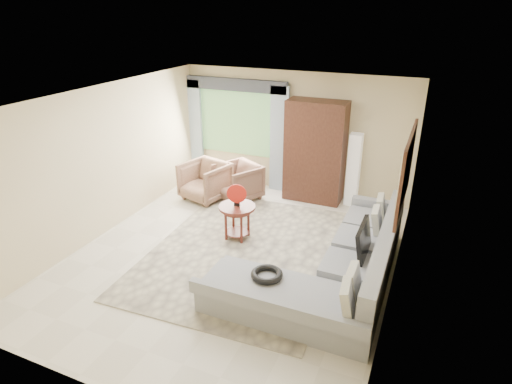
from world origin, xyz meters
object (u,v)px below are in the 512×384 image
at_px(tv_screen, 364,240).
at_px(armoire, 315,152).
at_px(sectional_sofa, 339,271).
at_px(potted_plant, 199,178).
at_px(floor_lamp, 353,170).
at_px(armchair_right, 238,182).
at_px(armchair_left, 205,181).
at_px(coffee_table, 237,221).

xyz_separation_m(tv_screen, armoire, (-1.50, 2.65, 0.33)).
distance_m(sectional_sofa, potted_plant, 4.47).
height_order(sectional_sofa, floor_lamp, floor_lamp).
xyz_separation_m(sectional_sofa, armchair_right, (-2.70, 2.27, 0.10)).
bearing_deg(tv_screen, potted_plant, 151.40).
bearing_deg(floor_lamp, potted_plant, -171.08).
distance_m(tv_screen, armoire, 3.06).
bearing_deg(armoire, armchair_right, -156.73).
height_order(potted_plant, armoire, armoire).
relative_size(armchair_left, armoire, 0.42).
height_order(potted_plant, floor_lamp, floor_lamp).
relative_size(potted_plant, floor_lamp, 0.33).
bearing_deg(armoire, floor_lamp, 4.29).
xyz_separation_m(sectional_sofa, tv_screen, (0.27, 0.25, 0.44)).
distance_m(sectional_sofa, armchair_left, 3.89).
relative_size(tv_screen, armchair_left, 0.84).
bearing_deg(sectional_sofa, coffee_table, 160.05).
bearing_deg(potted_plant, armchair_left, -47.34).
distance_m(tv_screen, armchair_right, 3.60).
distance_m(armchair_left, potted_plant, 0.63).
height_order(coffee_table, armoire, armoire).
xyz_separation_m(tv_screen, floor_lamp, (-0.70, 2.71, 0.03)).
height_order(sectional_sofa, tv_screen, tv_screen).
relative_size(potted_plant, armoire, 0.24).
bearing_deg(armoire, armchair_left, -156.66).
bearing_deg(coffee_table, armoire, 71.28).
height_order(sectional_sofa, armoire, armoire).
distance_m(tv_screen, floor_lamp, 2.80).
relative_size(tv_screen, coffee_table, 1.16).
bearing_deg(armchair_right, armoire, 52.56).
relative_size(armchair_right, floor_lamp, 0.56).
height_order(coffee_table, potted_plant, coffee_table).
xyz_separation_m(coffee_table, floor_lamp, (1.54, 2.24, 0.42)).
height_order(sectional_sofa, coffee_table, sectional_sofa).
relative_size(armoire, floor_lamp, 1.40).
relative_size(coffee_table, potted_plant, 1.28).
xyz_separation_m(sectional_sofa, armoire, (-1.23, 2.90, 0.77)).
height_order(sectional_sofa, armchair_left, sectional_sofa).
distance_m(armchair_left, armoire, 2.38).
xyz_separation_m(potted_plant, armoire, (2.51, 0.46, 0.80)).
bearing_deg(tv_screen, floor_lamp, 104.49).
distance_m(armoire, floor_lamp, 0.86).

